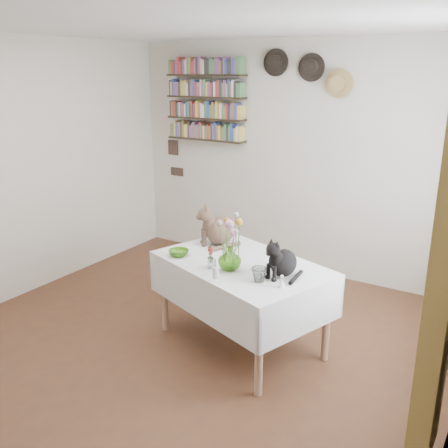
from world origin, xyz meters
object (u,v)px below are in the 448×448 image
Objects in this scene: black_cat at (284,256)px; bookshelf_unit at (206,100)px; dining_table at (241,283)px; flower_vase at (230,258)px; tabby_cat at (220,223)px.

bookshelf_unit is (-1.85, 1.74, 0.97)m from black_cat.
flower_vase is (0.00, -0.18, 0.27)m from dining_table.
tabby_cat is 0.37× the size of bookshelf_unit.
flower_vase is 0.18× the size of bookshelf_unit.
black_cat is at bearing 16.65° from flower_vase.
dining_table is 8.47× the size of flower_vase.
flower_vase is (0.38, -0.47, -0.09)m from tabby_cat.
tabby_cat is 0.85m from black_cat.
black_cat is (0.77, -0.35, -0.03)m from tabby_cat.
dining_table is 0.60m from tabby_cat.
bookshelf_unit is at bearing 175.65° from tabby_cat.
black_cat reaches higher than dining_table.
dining_table is at bearing 90.08° from flower_vase.
bookshelf_unit reaches higher than dining_table.
flower_vase is at bearing -143.20° from black_cat.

